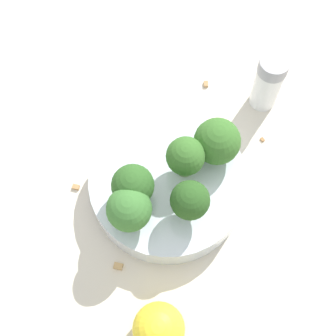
% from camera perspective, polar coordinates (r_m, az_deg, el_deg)
% --- Properties ---
extents(ground_plane, '(3.00, 3.00, 0.00)m').
position_cam_1_polar(ground_plane, '(0.55, 0.00, -2.75)').
color(ground_plane, beige).
extents(bowl, '(0.18, 0.18, 0.04)m').
position_cam_1_polar(bowl, '(0.54, 0.00, -2.03)').
color(bowl, silver).
rests_on(bowl, ground_plane).
extents(broccoli_floret_0, '(0.05, 0.05, 0.05)m').
position_cam_1_polar(broccoli_floret_0, '(0.49, -4.34, -2.13)').
color(broccoli_floret_0, '#84AD66').
rests_on(broccoli_floret_0, bowl).
extents(broccoli_floret_1, '(0.04, 0.04, 0.06)m').
position_cam_1_polar(broccoli_floret_1, '(0.47, 3.21, -3.74)').
color(broccoli_floret_1, '#84AD66').
rests_on(broccoli_floret_1, bowl).
extents(broccoli_floret_2, '(0.04, 0.04, 0.06)m').
position_cam_1_polar(broccoli_floret_2, '(0.49, 1.94, 1.65)').
color(broccoli_floret_2, '#7A9E5B').
rests_on(broccoli_floret_2, bowl).
extents(broccoli_floret_3, '(0.05, 0.05, 0.05)m').
position_cam_1_polar(broccoli_floret_3, '(0.48, -4.76, -5.08)').
color(broccoli_floret_3, '#7A9E5B').
rests_on(broccoli_floret_3, bowl).
extents(broccoli_floret_4, '(0.05, 0.05, 0.06)m').
position_cam_1_polar(broccoli_floret_4, '(0.51, 5.92, 3.35)').
color(broccoli_floret_4, '#7A9E5B').
rests_on(broccoli_floret_4, bowl).
extents(pepper_shaker, '(0.04, 0.04, 0.08)m').
position_cam_1_polar(pepper_shaker, '(0.59, 12.11, 10.22)').
color(pepper_shaker, silver).
rests_on(pepper_shaker, ground_plane).
extents(lemon_wedge, '(0.05, 0.05, 0.05)m').
position_cam_1_polar(lemon_wedge, '(0.49, -1.14, -18.98)').
color(lemon_wedge, yellow).
rests_on(lemon_wedge, ground_plane).
extents(almond_crumb_0, '(0.01, 0.00, 0.01)m').
position_cam_1_polar(almond_crumb_0, '(0.59, 11.30, 3.71)').
color(almond_crumb_0, olive).
rests_on(almond_crumb_0, ground_plane).
extents(almond_crumb_1, '(0.01, 0.01, 0.01)m').
position_cam_1_polar(almond_crumb_1, '(0.56, -11.20, -2.22)').
color(almond_crumb_1, '#AD7F4C').
rests_on(almond_crumb_1, ground_plane).
extents(almond_crumb_2, '(0.01, 0.01, 0.01)m').
position_cam_1_polar(almond_crumb_2, '(0.53, -6.12, -11.76)').
color(almond_crumb_2, tan).
rests_on(almond_crumb_2, ground_plane).
extents(almond_crumb_3, '(0.01, 0.01, 0.01)m').
position_cam_1_polar(almond_crumb_3, '(0.62, 4.65, 10.26)').
color(almond_crumb_3, '#AD7F4C').
rests_on(almond_crumb_3, ground_plane).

